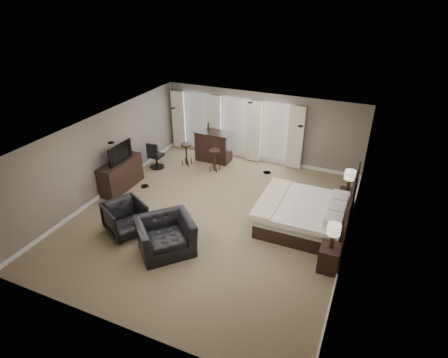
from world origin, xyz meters
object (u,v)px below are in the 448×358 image
at_px(nightstand_far, 346,199).
at_px(bar_stool_right, 215,161).
at_px(armchair_near, 165,231).
at_px(desk_chair, 156,155).
at_px(bed, 307,204).
at_px(bar_stool_left, 186,154).
at_px(nightstand_near, 329,258).
at_px(lamp_far, 349,181).
at_px(bar_counter, 214,146).
at_px(armchair_far, 125,217).
at_px(dresser, 121,175).
at_px(tv, 119,159).
at_px(lamp_near, 333,236).

distance_m(nightstand_far, bar_stool_right, 4.68).
height_order(nightstand_far, armchair_near, armchair_near).
relative_size(bar_stool_right, desk_chair, 0.81).
distance_m(bed, bar_stool_left, 5.37).
distance_m(nightstand_near, desk_chair, 7.33).
bearing_deg(lamp_far, bar_counter, 163.62).
bearing_deg(lamp_far, armchair_far, -145.58).
bearing_deg(dresser, armchair_far, -50.35).
relative_size(dresser, tv, 1.56).
relative_size(bar_stool_left, desk_chair, 0.83).
bearing_deg(desk_chair, nightstand_far, 178.32).
distance_m(armchair_near, bar_counter, 5.46).
bearing_deg(bar_stool_left, bed, -23.78).
xyz_separation_m(tv, bar_counter, (1.87, 3.15, -0.47)).
xyz_separation_m(bed, lamp_near, (0.89, -1.45, 0.19)).
relative_size(lamp_far, bar_stool_left, 0.79).
distance_m(lamp_near, armchair_near, 4.04).
distance_m(armchair_far, bar_stool_left, 4.37).
bearing_deg(tv, desk_chair, -7.38).
height_order(nightstand_near, desk_chair, desk_chair).
bearing_deg(armchair_near, nightstand_far, -2.12).
bearing_deg(nightstand_far, armchair_far, -145.58).
xyz_separation_m(nightstand_far, bar_stool_left, (-5.80, 0.71, 0.12)).
bearing_deg(tv, dresser, 0.00).
bearing_deg(bar_counter, nightstand_far, -16.38).
relative_size(lamp_near, armchair_far, 0.64).
height_order(tv, bar_counter, bar_counter).
xyz_separation_m(bed, bar_counter, (-4.16, 2.93, -0.17)).
bearing_deg(tv, lamp_far, -76.43).
height_order(armchair_near, armchair_far, armchair_near).
bearing_deg(armchair_far, nightstand_far, -27.25).
distance_m(lamp_far, bar_stool_left, 5.86).
bearing_deg(nightstand_far, bar_counter, 163.62).
relative_size(armchair_near, bar_stool_right, 1.66).
bearing_deg(bar_stool_left, bar_stool_right, -2.08).
height_order(bed, desk_chair, bed).
distance_m(armchair_far, desk_chair, 3.96).
xyz_separation_m(lamp_far, bar_stool_left, (-5.80, 0.71, -0.51)).
bearing_deg(nightstand_near, nightstand_far, 90.00).
xyz_separation_m(bed, nightstand_near, (0.89, -1.45, -0.44)).
xyz_separation_m(armchair_near, bar_stool_left, (-1.89, 4.57, -0.18)).
distance_m(lamp_far, armchair_far, 6.44).
distance_m(nightstand_far, lamp_far, 0.63).
relative_size(nightstand_near, bar_stool_right, 0.76).
xyz_separation_m(nightstand_near, lamp_far, (0.00, 2.90, 0.62)).
bearing_deg(armchair_far, desk_chair, 49.00).
xyz_separation_m(lamp_far, bar_stool_right, (-4.63, 0.67, -0.52)).
height_order(bar_stool_left, bar_stool_right, bar_stool_left).
bearing_deg(bar_counter, bar_stool_right, -62.82).
distance_m(lamp_far, dresser, 7.13).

